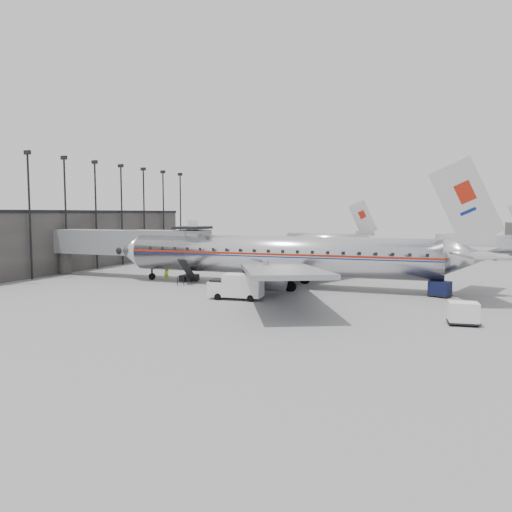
{
  "coord_description": "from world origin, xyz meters",
  "views": [
    {
      "loc": [
        18.69,
        -47.82,
        7.98
      ],
      "look_at": [
        -0.75,
        3.19,
        3.2
      ],
      "focal_mm": 35.0,
      "sensor_mm": 36.0,
      "label": 1
    }
  ],
  "objects": [
    {
      "name": "baggage_cart_white",
      "position": [
        20.03,
        -10.0,
        0.87
      ],
      "size": [
        2.26,
        1.83,
        1.64
      ],
      "rotation": [
        0.0,
        0.0,
        0.12
      ],
      "color": "white",
      "rests_on": "ground"
    },
    {
      "name": "ground",
      "position": [
        0.0,
        0.0,
        0.0
      ],
      "size": [
        160.0,
        160.0,
        0.0
      ],
      "primitive_type": "plane",
      "color": "slate",
      "rests_on": "ground"
    },
    {
      "name": "apron_line",
      "position": [
        3.0,
        6.0,
        0.01
      ],
      "size": [
        60.0,
        0.15,
        0.01
      ],
      "primitive_type": "cube",
      "rotation": [
        0.0,
        0.0,
        1.57
      ],
      "color": "gold",
      "rests_on": "ground"
    },
    {
      "name": "distant_aircraft_mid",
      "position": [
        24.21,
        46.0,
        2.73
      ],
      "size": [
        16.39,
        3.2,
        10.26
      ],
      "color": "silver",
      "rests_on": "ground"
    },
    {
      "name": "airliner",
      "position": [
        2.72,
        3.02,
        3.35
      ],
      "size": [
        42.14,
        39.06,
        13.33
      ],
      "rotation": [
        0.0,
        0.0,
        0.02
      ],
      "color": "silver",
      "rests_on": "ground"
    },
    {
      "name": "terminal",
      "position": [
        -34.0,
        10.0,
        4.0
      ],
      "size": [
        12.0,
        46.0,
        8.0
      ],
      "primitive_type": "cube",
      "color": "#353330",
      "rests_on": "ground"
    },
    {
      "name": "jet_bridge",
      "position": [
        -16.66,
        3.67,
        4.18
      ],
      "size": [
        21.0,
        6.2,
        7.1
      ],
      "color": "slate",
      "rests_on": "ground"
    },
    {
      "name": "ramp_worker",
      "position": [
        -12.0,
        3.0,
        0.78
      ],
      "size": [
        0.64,
        0.5,
        1.56
      ],
      "primitive_type": "imported",
      "rotation": [
        0.0,
        0.0,
        0.25
      ],
      "color": "#A9CB17",
      "rests_on": "ground"
    },
    {
      "name": "distant_aircraft_near",
      "position": [
        -1.79,
        42.0,
        2.73
      ],
      "size": [
        16.39,
        3.2,
        10.26
      ],
      "color": "silver",
      "rests_on": "ground"
    },
    {
      "name": "floodlight_masts",
      "position": [
        -27.5,
        13.0,
        8.36
      ],
      "size": [
        0.9,
        42.25,
        15.25
      ],
      "color": "black",
      "rests_on": "ground"
    },
    {
      "name": "baggage_cart_navy",
      "position": [
        18.33,
        2.0,
        0.8
      ],
      "size": [
        2.33,
        2.09,
        1.5
      ],
      "rotation": [
        0.0,
        0.0,
        -0.4
      ],
      "color": "black",
      "rests_on": "ground"
    },
    {
      "name": "service_van",
      "position": [
        0.85,
        -6.06,
        1.23
      ],
      "size": [
        5.1,
        2.28,
        2.34
      ],
      "rotation": [
        0.0,
        0.0,
        0.07
      ],
      "color": "silver",
      "rests_on": "ground"
    }
  ]
}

